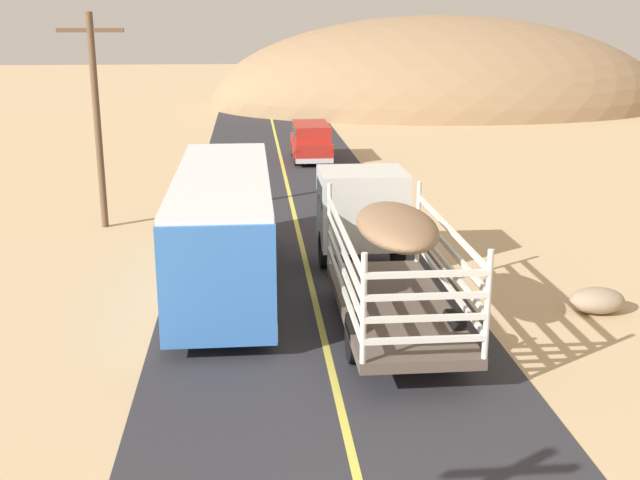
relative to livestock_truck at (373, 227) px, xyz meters
The scene contains 6 objects.
livestock_truck is the anchor object (origin of this frame).
bus 4.05m from the livestock_truck, behind, with size 2.54×10.00×3.21m.
car_far 20.18m from the livestock_truck, 90.23° to the left, with size 1.90×4.62×1.93m.
power_pole_mid 11.55m from the livestock_truck, 138.21° to the left, with size 2.20×0.24×7.38m.
boulder_near_shoulder 5.99m from the livestock_truck, 21.83° to the right, with size 1.39×0.96×0.66m, color gray.
distant_hill 47.91m from the livestock_truck, 74.53° to the left, with size 38.40×27.01×14.78m, color #957553.
Camera 1 is at (-1.60, -7.81, 7.20)m, focal length 43.85 mm.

